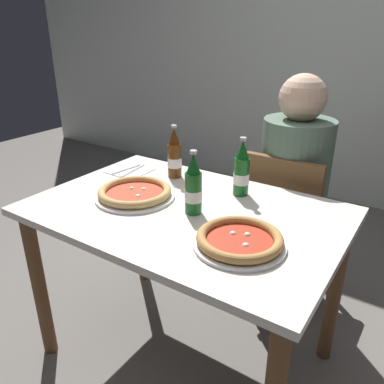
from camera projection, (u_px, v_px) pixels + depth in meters
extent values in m
plane|color=slate|center=(186.00, 352.00, 1.80)|extent=(8.00, 8.00, 0.00)
cube|color=silver|center=(346.00, 40.00, 2.96)|extent=(7.00, 0.10, 2.60)
cube|color=silver|center=(185.00, 211.00, 1.50)|extent=(1.20, 0.80, 0.03)
cylinder|color=brown|center=(39.00, 287.00, 1.67)|extent=(0.06, 0.06, 0.72)
cylinder|color=brown|center=(141.00, 225.00, 2.19)|extent=(0.06, 0.06, 0.72)
cylinder|color=brown|center=(335.00, 292.00, 1.64)|extent=(0.06, 0.06, 0.72)
cube|color=brown|center=(290.00, 225.00, 2.04)|extent=(0.41, 0.41, 0.04)
cube|color=brown|center=(280.00, 199.00, 1.82)|extent=(0.38, 0.04, 0.40)
cylinder|color=brown|center=(325.00, 256.00, 2.17)|extent=(0.04, 0.04, 0.41)
cylinder|color=brown|center=(270.00, 239.00, 2.35)|extent=(0.04, 0.04, 0.41)
cylinder|color=brown|center=(305.00, 287.00, 1.91)|extent=(0.04, 0.04, 0.41)
cylinder|color=brown|center=(244.00, 265.00, 2.09)|extent=(0.04, 0.04, 0.41)
cube|color=#2D3342|center=(284.00, 259.00, 2.11)|extent=(0.32, 0.28, 0.45)
cylinder|color=slate|center=(294.00, 174.00, 1.91)|extent=(0.34, 0.34, 0.55)
sphere|color=beige|center=(303.00, 98.00, 1.76)|extent=(0.22, 0.22, 0.22)
cylinder|color=white|center=(135.00, 196.00, 1.59)|extent=(0.33, 0.33, 0.01)
cylinder|color=#BC381E|center=(135.00, 194.00, 1.58)|extent=(0.24, 0.24, 0.01)
torus|color=tan|center=(135.00, 191.00, 1.58)|extent=(0.30, 0.30, 0.03)
sphere|color=silver|center=(132.00, 189.00, 1.62)|extent=(0.02, 0.02, 0.02)
sphere|color=silver|center=(138.00, 197.00, 1.55)|extent=(0.02, 0.02, 0.02)
sphere|color=silver|center=(144.00, 190.00, 1.61)|extent=(0.02, 0.02, 0.02)
cylinder|color=white|center=(239.00, 244.00, 1.24)|extent=(0.30, 0.30, 0.01)
cylinder|color=#AD2D19|center=(239.00, 241.00, 1.24)|extent=(0.22, 0.22, 0.01)
torus|color=#B78447|center=(240.00, 238.00, 1.23)|extent=(0.28, 0.28, 0.03)
sphere|color=silver|center=(233.00, 234.00, 1.27)|extent=(0.02, 0.02, 0.02)
sphere|color=silver|center=(246.00, 246.00, 1.21)|extent=(0.02, 0.02, 0.02)
sphere|color=silver|center=(247.00, 236.00, 1.27)|extent=(0.02, 0.02, 0.02)
cylinder|color=#512D0F|center=(175.00, 160.00, 1.78)|extent=(0.06, 0.06, 0.16)
cone|color=#512D0F|center=(174.00, 136.00, 1.73)|extent=(0.05, 0.05, 0.07)
cylinder|color=#B7B7BC|center=(174.00, 126.00, 1.71)|extent=(0.03, 0.03, 0.01)
cylinder|color=white|center=(175.00, 162.00, 1.78)|extent=(0.07, 0.07, 0.04)
cylinder|color=#14591E|center=(241.00, 177.00, 1.59)|extent=(0.06, 0.06, 0.16)
cone|color=#14591E|center=(243.00, 149.00, 1.54)|extent=(0.05, 0.05, 0.07)
cylinder|color=#B7B7BC|center=(243.00, 139.00, 1.52)|extent=(0.03, 0.03, 0.01)
cylinder|color=white|center=(241.00, 178.00, 1.59)|extent=(0.07, 0.07, 0.04)
cylinder|color=#14591E|center=(193.00, 193.00, 1.43)|extent=(0.06, 0.06, 0.16)
cone|color=#14591E|center=(193.00, 164.00, 1.38)|extent=(0.05, 0.05, 0.07)
cylinder|color=#B7B7BC|center=(193.00, 152.00, 1.37)|extent=(0.03, 0.03, 0.01)
cylinder|color=white|center=(193.00, 195.00, 1.43)|extent=(0.07, 0.07, 0.04)
cube|color=white|center=(130.00, 171.00, 1.88)|extent=(0.19, 0.19, 0.00)
cube|color=silver|center=(133.00, 171.00, 1.86)|extent=(0.04, 0.19, 0.00)
cube|color=silver|center=(127.00, 169.00, 1.88)|extent=(0.04, 0.17, 0.00)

